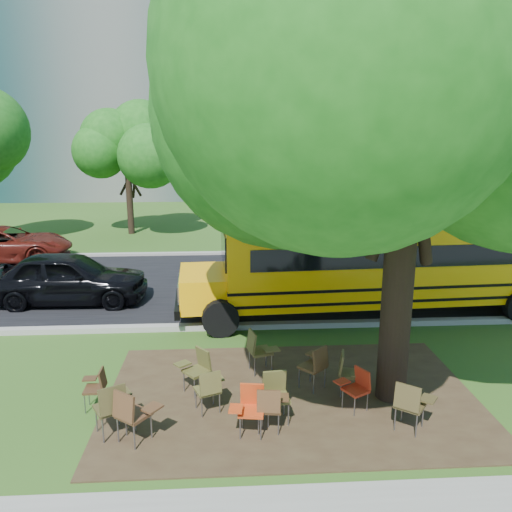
{
  "coord_description": "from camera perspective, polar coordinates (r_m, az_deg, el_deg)",
  "views": [
    {
      "loc": [
        -0.19,
        -9.09,
        4.91
      ],
      "look_at": [
        0.6,
        4.11,
        1.66
      ],
      "focal_mm": 35.0,
      "sensor_mm": 36.0,
      "label": 1
    }
  ],
  "objects": [
    {
      "name": "ground",
      "position": [
        10.34,
        -2.0,
        -14.56
      ],
      "size": [
        160.0,
        160.0,
        0.0
      ],
      "primitive_type": "plane",
      "color": "#264816",
      "rests_on": "ground"
    },
    {
      "name": "dirt_patch",
      "position": [
        9.96,
        4.06,
        -15.66
      ],
      "size": [
        7.0,
        4.5,
        0.03
      ],
      "primitive_type": "cube",
      "color": "#382819",
      "rests_on": "ground"
    },
    {
      "name": "asphalt_road",
      "position": [
        16.82,
        -2.62,
        -3.11
      ],
      "size": [
        80.0,
        8.0,
        0.04
      ],
      "primitive_type": "cube",
      "color": "black",
      "rests_on": "ground"
    },
    {
      "name": "kerb_near",
      "position": [
        13.03,
        -2.35,
        -8.01
      ],
      "size": [
        80.0,
        0.25,
        0.14
      ],
      "primitive_type": "cube",
      "color": "gray",
      "rests_on": "ground"
    },
    {
      "name": "kerb_far",
      "position": [
        20.77,
        -2.8,
        0.31
      ],
      "size": [
        80.0,
        0.25,
        0.14
      ],
      "primitive_type": "cube",
      "color": "gray",
      "rests_on": "ground"
    },
    {
      "name": "building_main",
      "position": [
        46.17,
        -14.08,
        21.0
      ],
      "size": [
        38.0,
        16.0,
        22.0
      ],
      "primitive_type": "cube",
      "color": "slate",
      "rests_on": "ground"
    },
    {
      "name": "building_right",
      "position": [
        53.49,
        25.25,
        20.73
      ],
      "size": [
        30.0,
        16.0,
        25.0
      ],
      "primitive_type": "cube",
      "color": "slate",
      "rests_on": "ground"
    },
    {
      "name": "bg_tree_2",
      "position": [
        25.56,
        -14.58,
        11.81
      ],
      "size": [
        4.8,
        4.8,
        6.62
      ],
      "color": "black",
      "rests_on": "ground"
    },
    {
      "name": "bg_tree_3",
      "position": [
        24.51,
        16.58,
        13.54
      ],
      "size": [
        5.6,
        5.6,
        7.84
      ],
      "color": "black",
      "rests_on": "ground"
    },
    {
      "name": "main_tree",
      "position": [
        9.06,
        17.59,
        20.38
      ],
      "size": [
        7.2,
        7.2,
        9.66
      ],
      "color": "black",
      "rests_on": "ground"
    },
    {
      "name": "school_bus",
      "position": [
        14.37,
        16.69,
        -0.07
      ],
      "size": [
        11.5,
        3.18,
        2.78
      ],
      "rotation": [
        0.0,
        0.0,
        0.06
      ],
      "color": "#FFAC08",
      "rests_on": "ground"
    },
    {
      "name": "chair_0",
      "position": [
        8.85,
        -16.09,
        -15.92
      ],
      "size": [
        0.65,
        0.79,
        0.97
      ],
      "rotation": [
        0.0,
        0.0,
        0.51
      ],
      "color": "#433C1D",
      "rests_on": "ground"
    },
    {
      "name": "chair_1",
      "position": [
        8.58,
        -13.98,
        -16.85
      ],
      "size": [
        0.82,
        0.65,
        0.96
      ],
      "rotation": [
        0.0,
        0.0,
        -0.63
      ],
      "color": "#4E301C",
      "rests_on": "ground"
    },
    {
      "name": "chair_2",
      "position": [
        9.22,
        -5.33,
        -14.63
      ],
      "size": [
        0.58,
        0.66,
        0.86
      ],
      "rotation": [
        0.0,
        0.0,
        0.38
      ],
      "color": "brown",
      "rests_on": "ground"
    },
    {
      "name": "chair_3",
      "position": [
        8.64,
        -0.69,
        -16.64
      ],
      "size": [
        0.62,
        0.51,
        0.87
      ],
      "rotation": [
        0.0,
        0.0,
        3.01
      ],
      "color": "#BF3B14",
      "rests_on": "ground"
    },
    {
      "name": "chair_4",
      "position": [
        8.67,
        1.63,
        -16.61
      ],
      "size": [
        0.59,
        0.5,
        0.85
      ],
      "rotation": [
        0.0,
        0.0,
        -0.1
      ],
      "color": "#4D321B",
      "rests_on": "ground"
    },
    {
      "name": "chair_5",
      "position": [
        8.96,
        2.1,
        -15.27
      ],
      "size": [
        0.6,
        0.58,
        0.9
      ],
      "rotation": [
        0.0,
        0.0,
        3.25
      ],
      "color": "#504C22",
      "rests_on": "ground"
    },
    {
      "name": "chair_6",
      "position": [
        9.48,
        11.42,
        -14.25
      ],
      "size": [
        0.65,
        0.54,
        0.8
      ],
      "rotation": [
        0.0,
        0.0,
        2.08
      ],
      "color": "#B12812",
      "rests_on": "ground"
    },
    {
      "name": "chair_7",
      "position": [
        9.02,
        17.3,
        -15.64
      ],
      "size": [
        0.79,
        0.62,
        0.92
      ],
      "rotation": [
        0.0,
        0.0,
        -0.66
      ],
      "color": "#44391D",
      "rests_on": "ground"
    },
    {
      "name": "chair_8",
      "position": [
        9.8,
        -17.71,
        -13.81
      ],
      "size": [
        0.46,
        0.5,
        0.77
      ],
      "rotation": [
        0.0,
        0.0,
        1.59
      ],
      "color": "#412917",
      "rests_on": "ground"
    },
    {
      "name": "chair_9",
      "position": [
        9.93,
        -6.7,
        -12.37
      ],
      "size": [
        0.75,
        0.6,
        0.88
      ],
      "rotation": [
        0.0,
        0.0,
        2.25
      ],
      "color": "#4B4820",
      "rests_on": "ground"
    },
    {
      "name": "chair_10",
      "position": [
        10.53,
        0.27,
        -10.44
      ],
      "size": [
        0.68,
        0.64,
        0.95
      ],
      "rotation": [
        0.0,
        0.0,
        -1.32
      ],
      "color": "brown",
      "rests_on": "ground"
    },
    {
      "name": "chair_11",
      "position": [
        10.0,
        6.82,
        -12.02
      ],
      "size": [
        0.62,
        0.79,
        0.92
      ],
      "rotation": [
        0.0,
        0.0,
        0.75
      ],
      "color": "#4D351B",
      "rests_on": "ground"
    },
    {
      "name": "chair_12",
      "position": [
        9.9,
        10.45,
        -12.68
      ],
      "size": [
        0.51,
        0.65,
        0.86
      ],
      "rotation": [
        0.0,
        0.0,
        4.49
      ],
      "color": "brown",
      "rests_on": "ground"
    },
    {
      "name": "black_car",
      "position": [
        15.73,
        -20.67,
        -2.34
      ],
      "size": [
        4.6,
        1.92,
        1.56
      ],
      "primitive_type": "imported",
      "rotation": [
        0.0,
        0.0,
        1.55
      ],
      "color": "black",
      "rests_on": "ground"
    },
    {
      "name": "bg_car_red",
      "position": [
        21.9,
        -26.8,
        1.21
      ],
      "size": [
        5.23,
        2.87,
        1.39
      ],
      "primitive_type": "imported",
      "rotation": [
        0.0,
        0.0,
        1.69
      ],
      "color": "#4F140D",
      "rests_on": "ground"
    }
  ]
}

